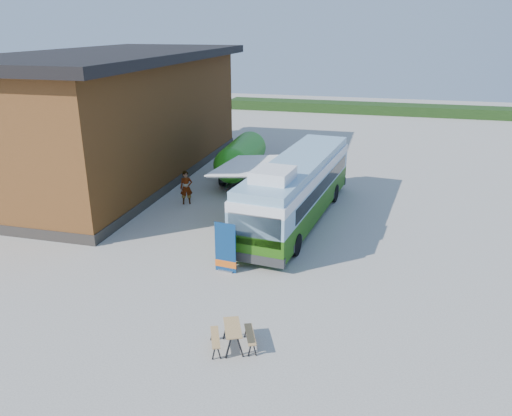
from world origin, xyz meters
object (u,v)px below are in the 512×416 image
(person_a, at_px, (186,188))
(person_b, at_px, (290,212))
(banner, at_px, (225,252))
(slurry_tanker, at_px, (241,157))
(picnic_table, at_px, (233,332))
(bus, at_px, (297,187))

(person_a, relative_size, person_b, 0.93)
(person_b, bearing_deg, banner, 10.83)
(slurry_tanker, bearing_deg, person_b, -60.51)
(person_b, bearing_deg, person_a, -80.85)
(person_a, bearing_deg, picnic_table, -88.49)
(picnic_table, xyz_separation_m, person_b, (-0.07, 9.10, 0.42))
(person_a, xyz_separation_m, person_b, (5.99, -2.33, 0.07))
(picnic_table, xyz_separation_m, slurry_tanker, (-4.44, 16.27, 0.93))
(banner, relative_size, picnic_table, 1.27)
(bus, height_order, person_b, bus)
(bus, xyz_separation_m, picnic_table, (0.01, -10.50, -1.15))
(bus, bearing_deg, banner, -99.23)
(picnic_table, bearing_deg, banner, 87.94)
(banner, bearing_deg, slurry_tanker, 109.78)
(picnic_table, relative_size, slurry_tanker, 0.23)
(person_a, bearing_deg, slurry_tanker, 45.06)
(person_a, xyz_separation_m, slurry_tanker, (1.62, 4.84, 0.57))
(person_a, distance_m, slurry_tanker, 5.14)
(picnic_table, height_order, person_b, person_b)
(picnic_table, bearing_deg, bus, 67.67)
(banner, relative_size, person_a, 1.13)
(picnic_table, bearing_deg, person_a, 95.57)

